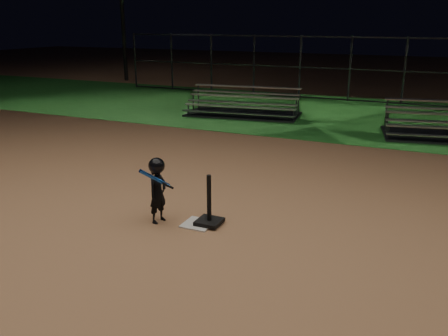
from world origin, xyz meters
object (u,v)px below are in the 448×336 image
Objects in this scene: batting_tee at (209,215)px; bleacher_left at (243,110)px; child_batter at (158,188)px; home_plate at (198,224)px.

bleacher_left is at bearing 108.63° from batting_tee.
batting_tee is 8.98m from bleacher_left.
bleacher_left reaches higher than batting_tee.
batting_tee is at bearing -63.59° from child_batter.
child_batter reaches higher than home_plate.
home_plate is 9.00m from bleacher_left.
child_batter is at bearing -83.87° from bleacher_left.
batting_tee is at bearing 23.98° from home_plate.
home_plate is 0.85m from child_batter.
child_batter is at bearing -167.09° from home_plate.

